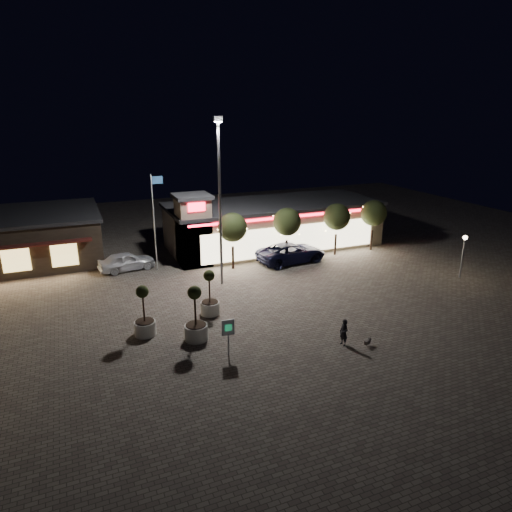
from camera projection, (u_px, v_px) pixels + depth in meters
name	position (u px, v px, depth m)	size (l,w,h in m)	color
ground	(233.00, 333.00, 27.39)	(90.00, 90.00, 0.00)	#6F6559
retail_building	(269.00, 224.00, 44.08)	(20.40, 8.40, 6.10)	gray
restaurant_building	(0.00, 239.00, 39.16)	(16.40, 11.00, 4.30)	#382D23
floodlight_pole	(220.00, 193.00, 32.99)	(0.60, 0.40, 12.38)	gray
flagpole	(155.00, 215.00, 36.66)	(0.95, 0.10, 8.00)	white
lamp_post_east	(464.00, 248.00, 35.71)	(0.36, 0.36, 3.48)	gray
string_tree_a	(232.00, 227.00, 37.42)	(2.42, 2.42, 4.79)	#332319
string_tree_b	(287.00, 222.00, 39.25)	(2.42, 2.42, 4.79)	#332319
string_tree_c	(337.00, 217.00, 41.08)	(2.42, 2.42, 4.79)	#332319
string_tree_d	(374.00, 213.00, 42.54)	(2.42, 2.42, 4.79)	#332319
pickup_truck	(291.00, 252.00, 39.91)	(2.86, 6.20, 1.72)	black
white_sedan	(127.00, 261.00, 37.87)	(1.84, 4.57, 1.56)	silver
pedestrian	(344.00, 332.00, 25.77)	(0.58, 0.38, 1.58)	black
dog	(368.00, 341.00, 25.83)	(0.54, 0.36, 0.30)	#59514C
planter_left	(145.00, 320.00, 26.91)	(1.28, 1.28, 3.14)	silver
planter_mid	(196.00, 323.00, 26.34)	(1.36, 1.36, 3.35)	silver
planter_right	(210.00, 301.00, 29.67)	(1.24, 1.24, 3.05)	silver
valet_sign	(228.00, 331.00, 24.51)	(0.70, 0.14, 2.11)	gray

